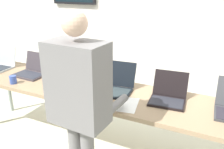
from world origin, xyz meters
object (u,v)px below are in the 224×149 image
person (79,98)px  coffee_mug (13,80)px  workbench (108,96)px  laptop_station_1 (33,70)px  laptop_station_2 (70,77)px  laptop_station_4 (168,95)px  laptop_station_0 (0,63)px  laptop_station_3 (116,85)px

person → coffee_mug: person is taller
workbench → person: (0.07, -0.62, 0.27)m
laptop_station_1 → laptop_station_2: 0.55m
laptop_station_1 → laptop_station_4: same height
laptop_station_0 → laptop_station_4: 2.21m
person → coffee_mug: size_ratio=18.58×
laptop_station_0 → laptop_station_4: laptop_station_0 is taller
person → laptop_station_4: bearing=53.3°
laptop_station_0 → laptop_station_4: (2.21, 0.01, -0.00)m
laptop_station_3 → coffee_mug: 1.15m
laptop_station_2 → laptop_station_4: size_ratio=1.04×
workbench → laptop_station_4: (0.59, 0.08, 0.10)m
workbench → coffee_mug: coffee_mug is taller
laptop_station_4 → coffee_mug: (-1.64, -0.33, -0.01)m
workbench → laptop_station_1: laptop_station_1 is taller
workbench → laptop_station_4: bearing=7.7°
laptop_station_3 → laptop_station_1: bearing=-179.4°
laptop_station_4 → person: (-0.52, -0.70, 0.17)m
laptop_station_2 → laptop_station_4: laptop_station_4 is taller
laptop_station_4 → laptop_station_0: bearing=-179.8°
laptop_station_0 → laptop_station_4: bearing=0.2°
laptop_station_2 → coffee_mug: (-0.54, -0.31, -0.01)m
person → laptop_station_0: bearing=157.7°
laptop_station_3 → coffee_mug: laptop_station_3 is taller
laptop_station_3 → workbench: bearing=-127.6°
laptop_station_1 → coffee_mug: size_ratio=4.28×
laptop_station_3 → laptop_station_4: (0.53, 0.01, -0.00)m
laptop_station_1 → laptop_station_2: laptop_station_1 is taller
workbench → coffee_mug: 1.08m
workbench → laptop_station_0: (-1.62, 0.07, 0.11)m
laptop_station_1 → laptop_station_3: bearing=0.6°
laptop_station_0 → workbench: bearing=-2.6°
person → workbench: bearing=96.3°
workbench → laptop_station_2: laptop_station_2 is taller
laptop_station_0 → laptop_station_3: laptop_station_0 is taller
person → coffee_mug: bearing=161.6°
laptop_station_2 → coffee_mug: size_ratio=4.35×
workbench → coffee_mug: (-1.05, -0.25, 0.09)m
coffee_mug → person: bearing=-18.4°
laptop_station_3 → person: bearing=-89.0°
laptop_station_0 → laptop_station_2: (1.12, -0.01, -0.01)m
laptop_station_0 → laptop_station_1: (0.57, -0.01, -0.00)m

